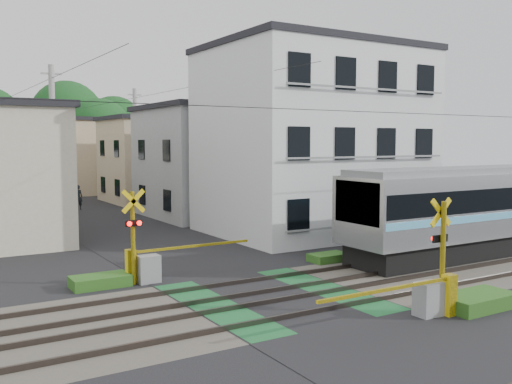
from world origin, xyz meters
TOP-DOWN VIEW (x-y plane):
  - ground at (0.00, 0.00)m, footprint 120.00×120.00m
  - track_bed at (0.00, 0.00)m, footprint 120.00×120.00m
  - crossing_signal_near at (2.59, -3.65)m, footprint 4.74×0.65m
  - crossing_signal_far at (-2.59, 3.65)m, footprint 4.74×0.65m
  - apartment_block at (8.50, 9.49)m, footprint 10.20×8.36m
  - houses_row at (0.25, 25.92)m, footprint 22.07×31.35m
  - tree_hill at (-0.56, 49.14)m, footprint 40.00×12.94m
  - catenary at (6.00, 0.03)m, footprint 60.00×5.04m
  - utility_poles at (-1.05, 23.01)m, footprint 7.90×42.00m
  - pedestrian at (0.65, 25.30)m, footprint 0.73×0.61m
  - weed_patches at (1.76, -0.09)m, footprint 10.25×8.80m

SIDE VIEW (x-z plane):
  - ground at x=0.00m, z-range 0.00..0.00m
  - track_bed at x=0.00m, z-range -0.03..0.11m
  - weed_patches at x=1.76m, z-range -0.02..0.38m
  - crossing_signal_near at x=2.59m, z-range -0.83..2.25m
  - crossing_signal_far at x=-2.59m, z-range -0.83..2.25m
  - pedestrian at x=0.65m, z-range 0.00..1.69m
  - houses_row at x=0.25m, z-range -0.16..6.64m
  - catenary at x=6.00m, z-range 0.20..7.20m
  - utility_poles at x=-1.05m, z-range 0.08..8.08m
  - apartment_block at x=8.50m, z-range 0.01..9.31m
  - tree_hill at x=-0.56m, z-range -0.25..10.93m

